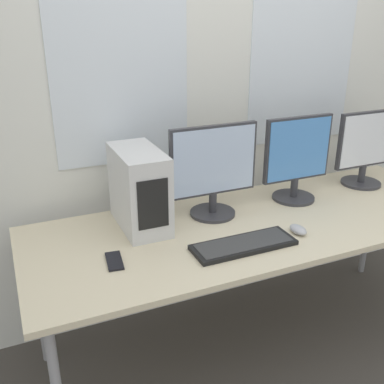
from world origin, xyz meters
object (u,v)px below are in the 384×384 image
(monitor_right_far, at_px, (366,148))
(cell_phone, at_px, (114,261))
(keyboard, at_px, (244,245))
(monitor_main, at_px, (214,169))
(monitor_right_near, at_px, (297,158))
(mouse, at_px, (298,230))
(pc_tower, at_px, (139,189))

(monitor_right_far, relative_size, cell_phone, 2.86)
(monitor_right_far, height_order, keyboard, monitor_right_far)
(monitor_main, xyz_separation_m, monitor_right_near, (0.51, 0.00, -0.01))
(monitor_right_near, bearing_deg, keyboard, -145.24)
(mouse, bearing_deg, keyboard, -177.39)
(mouse, bearing_deg, pc_tower, 149.74)
(monitor_right_far, bearing_deg, keyboard, -159.27)
(monitor_right_far, bearing_deg, monitor_main, -178.33)
(monitor_right_near, xyz_separation_m, keyboard, (-0.53, -0.37, -0.23))
(monitor_right_near, bearing_deg, cell_phone, -166.46)
(monitor_right_near, height_order, keyboard, monitor_right_near)
(keyboard, relative_size, cell_phone, 3.03)
(monitor_main, height_order, cell_phone, monitor_main)
(keyboard, bearing_deg, pc_tower, 131.65)
(pc_tower, xyz_separation_m, keyboard, (0.35, -0.40, -0.18))
(monitor_right_near, distance_m, monitor_right_far, 0.51)
(pc_tower, bearing_deg, keyboard, -48.35)
(monitor_main, height_order, monitor_right_near, monitor_main)
(monitor_right_near, xyz_separation_m, cell_phone, (-1.09, -0.26, -0.23))
(monitor_main, height_order, keyboard, monitor_main)
(monitor_right_near, distance_m, cell_phone, 1.15)
(keyboard, bearing_deg, monitor_right_near, 34.76)
(pc_tower, distance_m, monitor_right_near, 0.89)
(monitor_main, xyz_separation_m, keyboard, (-0.03, -0.37, -0.24))
(cell_phone, bearing_deg, keyboard, -3.32)
(pc_tower, bearing_deg, cell_phone, -125.64)
(monitor_right_far, height_order, mouse, monitor_right_far)
(keyboard, height_order, mouse, mouse)
(monitor_right_far, bearing_deg, cell_phone, -169.77)
(keyboard, xyz_separation_m, cell_phone, (-0.56, 0.10, -0.01))
(monitor_right_near, height_order, mouse, monitor_right_near)
(pc_tower, bearing_deg, monitor_right_far, -0.11)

